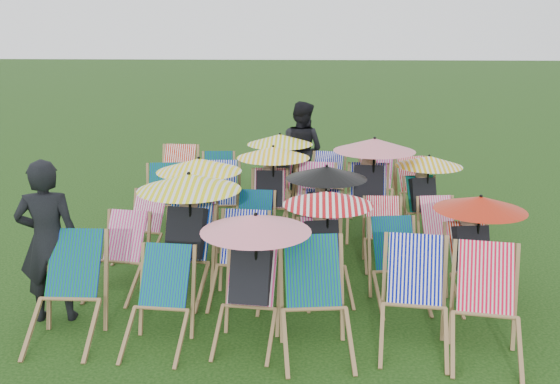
# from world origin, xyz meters

# --- Properties ---
(ground) EXTENTS (100.00, 100.00, 0.00)m
(ground) POSITION_xyz_m (0.00, 0.00, 0.00)
(ground) COLOR black
(ground) RESTS_ON ground
(deckchair_0) EXTENTS (0.68, 0.94, 1.01)m
(deckchair_0) POSITION_xyz_m (-2.07, -2.20, 0.50)
(deckchair_0) COLOR olive
(deckchair_0) RESTS_ON ground
(deckchair_1) EXTENTS (0.66, 0.88, 0.91)m
(deckchair_1) POSITION_xyz_m (-1.15, -2.28, 0.45)
(deckchair_1) COLOR olive
(deckchair_1) RESTS_ON ground
(deckchair_2) EXTENTS (1.07, 1.13, 1.27)m
(deckchair_2) POSITION_xyz_m (-0.29, -2.12, 0.67)
(deckchair_2) COLOR olive
(deckchair_2) RESTS_ON ground
(deckchair_3) EXTENTS (0.79, 1.02, 1.02)m
(deckchair_3) POSITION_xyz_m (0.35, -2.31, 0.51)
(deckchair_3) COLOR olive
(deckchair_3) RESTS_ON ground
(deckchair_4) EXTENTS (0.77, 0.99, 1.00)m
(deckchair_4) POSITION_xyz_m (1.28, -2.17, 0.50)
(deckchair_4) COLOR olive
(deckchair_4) RESTS_ON ground
(deckchair_5) EXTENTS (0.79, 1.01, 0.99)m
(deckchair_5) POSITION_xyz_m (1.92, -2.32, 0.50)
(deckchair_5) COLOR olive
(deckchair_5) RESTS_ON ground
(deckchair_6) EXTENTS (0.70, 0.89, 0.88)m
(deckchair_6) POSITION_xyz_m (-1.93, -1.06, 0.44)
(deckchair_6) COLOR olive
(deckchair_6) RESTS_ON ground
(deckchair_7) EXTENTS (1.18, 1.24, 1.39)m
(deckchair_7) POSITION_xyz_m (-1.15, -1.03, 0.74)
(deckchair_7) COLOR olive
(deckchair_7) RESTS_ON ground
(deckchair_8) EXTENTS (0.69, 0.91, 0.94)m
(deckchair_8) POSITION_xyz_m (-0.50, -1.17, 0.47)
(deckchair_8) COLOR olive
(deckchair_8) RESTS_ON ground
(deckchair_9) EXTENTS (1.02, 1.11, 1.21)m
(deckchair_9) POSITION_xyz_m (0.46, -1.01, 0.64)
(deckchair_9) COLOR olive
(deckchair_9) RESTS_ON ground
(deckchair_10) EXTENTS (0.71, 0.90, 0.90)m
(deckchair_10) POSITION_xyz_m (1.26, -1.18, 0.45)
(deckchair_10) COLOR olive
(deckchair_10) RESTS_ON ground
(deckchair_11) EXTENTS (1.01, 1.08, 1.20)m
(deckchair_11) POSITION_xyz_m (2.12, -1.08, 0.63)
(deckchair_11) COLOR olive
(deckchair_11) RESTS_ON ground
(deckchair_12) EXTENTS (0.71, 0.88, 0.85)m
(deckchair_12) POSITION_xyz_m (-1.96, 0.06, 0.42)
(deckchair_12) COLOR olive
(deckchair_12) RESTS_ON ground
(deckchair_13) EXTENTS (1.12, 1.19, 1.33)m
(deckchair_13) POSITION_xyz_m (-1.22, 0.12, 0.70)
(deckchair_13) COLOR olive
(deckchair_13) RESTS_ON ground
(deckchair_14) EXTENTS (0.61, 0.82, 0.86)m
(deckchair_14) POSITION_xyz_m (-0.48, 0.04, 0.43)
(deckchair_14) COLOR olive
(deckchair_14) RESTS_ON ground
(deckchair_15) EXTENTS (1.05, 1.10, 1.25)m
(deckchair_15) POSITION_xyz_m (0.43, 0.11, 0.66)
(deckchair_15) COLOR olive
(deckchair_15) RESTS_ON ground
(deckchair_16) EXTENTS (0.55, 0.76, 0.82)m
(deckchair_16) POSITION_xyz_m (1.23, -0.01, 0.41)
(deckchair_16) COLOR olive
(deckchair_16) RESTS_ON ground
(deckchair_17) EXTENTS (0.65, 0.82, 0.81)m
(deckchair_17) POSITION_xyz_m (1.99, 0.08, 0.41)
(deckchair_17) COLOR olive
(deckchair_17) RESTS_ON ground
(deckchair_18) EXTENTS (0.75, 0.96, 0.97)m
(deckchair_18) POSITION_xyz_m (-1.90, 1.15, 0.48)
(deckchair_18) COLOR olive
(deckchair_18) RESTS_ON ground
(deckchair_19) EXTENTS (0.72, 0.97, 1.02)m
(deckchair_19) POSITION_xyz_m (-1.10, 1.13, 0.51)
(deckchair_19) COLOR olive
(deckchair_19) RESTS_ON ground
(deckchair_20) EXTENTS (1.08, 1.13, 1.28)m
(deckchair_20) POSITION_xyz_m (-0.33, 1.24, 0.68)
(deckchair_20) COLOR olive
(deckchair_20) RESTS_ON ground
(deckchair_21) EXTENTS (0.73, 0.97, 1.00)m
(deckchair_21) POSITION_xyz_m (0.32, 1.17, 0.50)
(deckchair_21) COLOR olive
(deckchair_21) RESTS_ON ground
(deckchair_22) EXTENTS (1.20, 1.25, 1.42)m
(deckchair_22) POSITION_xyz_m (1.14, 1.22, 0.75)
(deckchair_22) COLOR olive
(deckchair_22) RESTS_ON ground
(deckchair_23) EXTENTS (0.98, 1.06, 1.16)m
(deckchair_23) POSITION_xyz_m (1.97, 1.27, 0.61)
(deckchair_23) COLOR olive
(deckchair_23) RESTS_ON ground
(deckchair_24) EXTENTS (0.71, 0.97, 1.02)m
(deckchair_24) POSITION_xyz_m (-2.00, 2.37, 0.51)
(deckchair_24) COLOR olive
(deckchair_24) RESTS_ON ground
(deckchair_25) EXTENTS (0.67, 0.89, 0.91)m
(deckchair_25) POSITION_xyz_m (-1.30, 2.40, 0.46)
(deckchair_25) COLOR olive
(deckchair_25) RESTS_ON ground
(deckchair_26) EXTENTS (1.08, 1.15, 1.28)m
(deckchair_26) POSITION_xyz_m (-0.31, 2.34, 0.68)
(deckchair_26) COLOR olive
(deckchair_26) RESTS_ON ground
(deckchair_27) EXTENTS (0.74, 0.94, 0.93)m
(deckchair_27) POSITION_xyz_m (0.51, 2.41, 0.46)
(deckchair_27) COLOR olive
(deckchair_27) RESTS_ON ground
(deckchair_28) EXTENTS (0.84, 1.05, 1.02)m
(deckchair_28) POSITION_xyz_m (1.30, 2.32, 0.51)
(deckchair_28) COLOR olive
(deckchair_28) RESTS_ON ground
(deckchair_29) EXTENTS (0.74, 0.91, 0.88)m
(deckchair_29) POSITION_xyz_m (2.00, 2.31, 0.44)
(deckchair_29) COLOR olive
(deckchair_29) RESTS_ON ground
(person_left) EXTENTS (0.69, 0.52, 1.73)m
(person_left) POSITION_xyz_m (-2.40, -1.76, 0.86)
(person_left) COLOR black
(person_left) RESTS_ON ground
(person_rear) EXTENTS (1.06, 0.99, 1.74)m
(person_rear) POSITION_xyz_m (0.09, 3.15, 0.87)
(person_rear) COLOR black
(person_rear) RESTS_ON ground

